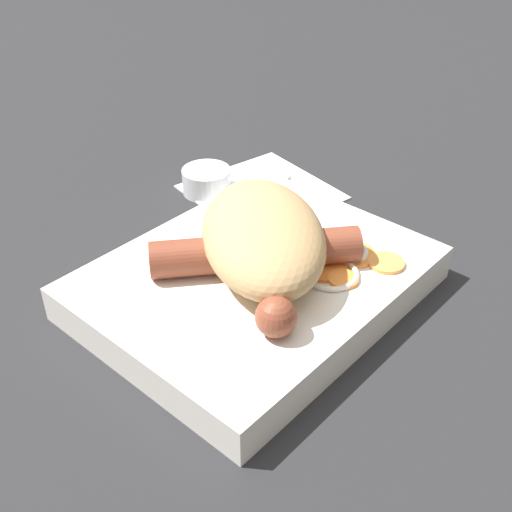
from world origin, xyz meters
name	(u,v)px	position (x,y,z in m)	size (l,w,h in m)	color
ground_plane	(256,297)	(0.00, 0.00, 0.00)	(3.00, 3.00, 0.00)	#232326
food_tray	(256,282)	(0.00, 0.00, 0.01)	(0.24, 0.19, 0.03)	silver
bread_roll	(263,235)	(0.01, 0.00, 0.05)	(0.16, 0.17, 0.05)	tan
sausage	(258,249)	(0.00, 0.00, 0.04)	(0.13, 0.14, 0.03)	brown
pickled_veggies	(343,264)	(0.04, -0.05, 0.03)	(0.08, 0.07, 0.00)	#F99E4C
napkin	(261,191)	(0.12, 0.10, 0.00)	(0.14, 0.14, 0.00)	white
condiment_cup_near	(267,184)	(0.13, 0.10, 0.01)	(0.05, 0.05, 0.02)	silver
condiment_cup_far	(207,182)	(0.09, 0.14, 0.01)	(0.05, 0.05, 0.02)	silver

